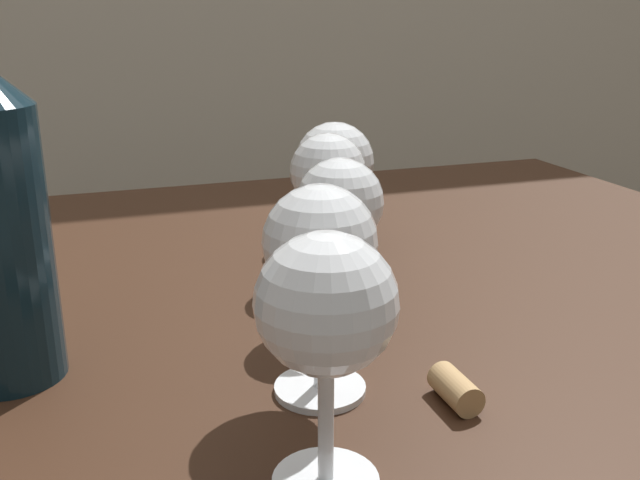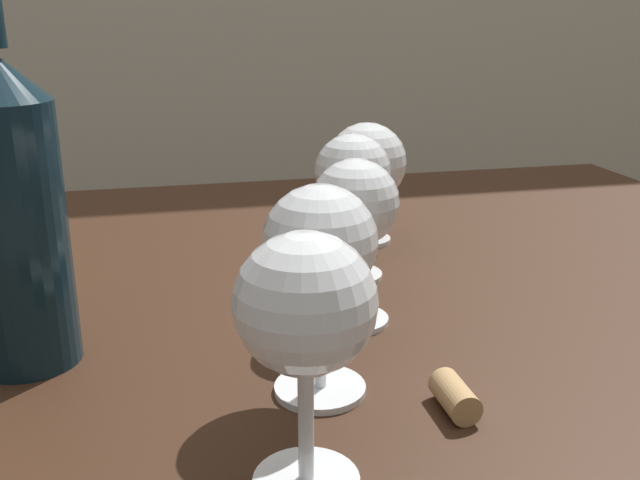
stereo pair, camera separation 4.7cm
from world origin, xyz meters
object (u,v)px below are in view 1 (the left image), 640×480
(wine_glass_merlot, at_px, (330,177))
(wine_glass_empty, at_px, (335,164))
(wine_glass_chardonnay, at_px, (326,309))
(wine_glass_rose, at_px, (340,208))
(wine_glass_amber, at_px, (320,250))
(cork, at_px, (455,389))

(wine_glass_merlot, distance_m, wine_glass_empty, 0.12)
(wine_glass_chardonnay, relative_size, wine_glass_rose, 1.05)
(wine_glass_chardonnay, xyz_separation_m, wine_glass_merlot, (0.11, 0.31, -0.01))
(wine_glass_chardonnay, height_order, wine_glass_merlot, wine_glass_chardonnay)
(wine_glass_amber, bearing_deg, cork, -28.56)
(wine_glass_rose, height_order, cork, wine_glass_rose)
(wine_glass_chardonnay, xyz_separation_m, wine_glass_amber, (0.03, 0.10, -0.00))
(wine_glass_chardonnay, relative_size, cork, 3.61)
(wine_glass_merlot, height_order, wine_glass_empty, wine_glass_merlot)
(wine_glass_empty, bearing_deg, wine_glass_merlot, -112.33)
(wine_glass_empty, xyz_separation_m, cork, (-0.05, -0.37, -0.08))
(wine_glass_chardonnay, distance_m, wine_glass_amber, 0.11)
(wine_glass_empty, bearing_deg, wine_glass_chardonnay, -110.62)
(wine_glass_amber, distance_m, cork, 0.13)
(wine_glass_amber, height_order, wine_glass_rose, wine_glass_amber)
(wine_glass_rose, xyz_separation_m, cork, (0.03, -0.15, -0.09))
(wine_glass_rose, relative_size, cork, 3.42)
(wine_glass_rose, xyz_separation_m, wine_glass_empty, (0.07, 0.21, -0.01))
(wine_glass_empty, distance_m, cork, 0.38)
(wine_glass_merlot, bearing_deg, wine_glass_chardonnay, -109.99)
(wine_glass_amber, distance_m, wine_glass_empty, 0.35)
(wine_glass_merlot, bearing_deg, wine_glass_rose, -104.92)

